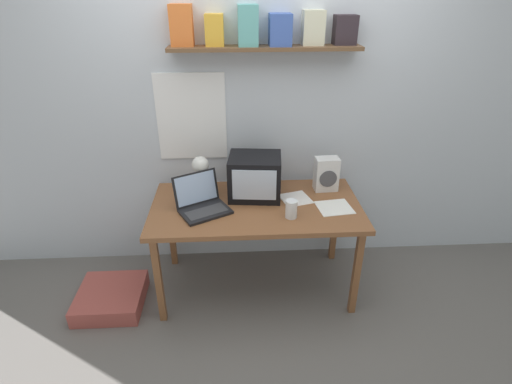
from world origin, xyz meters
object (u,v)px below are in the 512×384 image
at_px(juice_glass, 291,210).
at_px(open_notebook, 334,207).
at_px(loose_paper_near_laptop, 295,199).
at_px(laptop, 201,201).
at_px(floor_cushion, 111,298).
at_px(space_heater, 326,174).
at_px(desk_lamp, 201,169).
at_px(crt_monitor, 255,176).
at_px(corner_desk, 256,212).

bearing_deg(juice_glass, open_notebook, 18.51).
bearing_deg(loose_paper_near_laptop, laptop, -170.80).
bearing_deg(juice_glass, floor_cushion, 178.91).
bearing_deg(space_heater, laptop, -167.76).
distance_m(desk_lamp, space_heater, 0.91).
bearing_deg(loose_paper_near_laptop, floor_cushion, -170.71).
xyz_separation_m(crt_monitor, floor_cushion, (-1.06, -0.29, -0.81)).
bearing_deg(floor_cushion, corner_desk, 8.23).
relative_size(space_heater, open_notebook, 0.98).
xyz_separation_m(crt_monitor, laptop, (-0.38, -0.18, -0.09)).
bearing_deg(crt_monitor, corner_desk, -85.36).
bearing_deg(desk_lamp, crt_monitor, -1.43).
relative_size(desk_lamp, space_heater, 1.23).
relative_size(crt_monitor, laptop, 0.96).
height_order(juice_glass, space_heater, space_heater).
relative_size(desk_lamp, juice_glass, 2.52).
relative_size(laptop, space_heater, 1.63).
relative_size(juice_glass, space_heater, 0.49).
xyz_separation_m(laptop, loose_paper_near_laptop, (0.66, 0.11, -0.06)).
xyz_separation_m(laptop, floor_cushion, (-0.69, -0.11, -0.71)).
xyz_separation_m(desk_lamp, open_notebook, (0.92, -0.23, -0.21)).
relative_size(juice_glass, floor_cushion, 0.27).
height_order(laptop, open_notebook, laptop).
distance_m(corner_desk, space_heater, 0.60).
distance_m(desk_lamp, floor_cushion, 1.14).
height_order(space_heater, floor_cushion, space_heater).
bearing_deg(corner_desk, loose_paper_near_laptop, 13.15).
xyz_separation_m(juice_glass, loose_paper_near_laptop, (0.07, 0.25, -0.05)).
distance_m(crt_monitor, desk_lamp, 0.39).
height_order(crt_monitor, floor_cushion, crt_monitor).
relative_size(crt_monitor, juice_glass, 3.18).
distance_m(corner_desk, laptop, 0.39).
xyz_separation_m(crt_monitor, space_heater, (0.53, 0.07, -0.03)).
bearing_deg(desk_lamp, space_heater, 4.22).
height_order(corner_desk, juice_glass, juice_glass).
xyz_separation_m(desk_lamp, loose_paper_near_laptop, (0.67, -0.09, -0.21)).
xyz_separation_m(corner_desk, space_heater, (0.53, 0.21, 0.19)).
height_order(juice_glass, loose_paper_near_laptop, juice_glass).
bearing_deg(floor_cushion, desk_lamp, 24.26).
height_order(desk_lamp, space_heater, desk_lamp).
bearing_deg(corner_desk, floor_cushion, -171.77).
relative_size(corner_desk, loose_paper_near_laptop, 5.82).
bearing_deg(loose_paper_near_laptop, desk_lamp, 172.53).
xyz_separation_m(corner_desk, floor_cushion, (-1.06, -0.15, -0.59)).
xyz_separation_m(corner_desk, open_notebook, (0.54, -0.07, 0.06)).
bearing_deg(open_notebook, corner_desk, 172.31).
bearing_deg(desk_lamp, floor_cushion, -154.78).
bearing_deg(juice_glass, crt_monitor, 124.60).
bearing_deg(space_heater, juice_glass, -131.78).
bearing_deg(open_notebook, loose_paper_near_laptop, 150.81).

